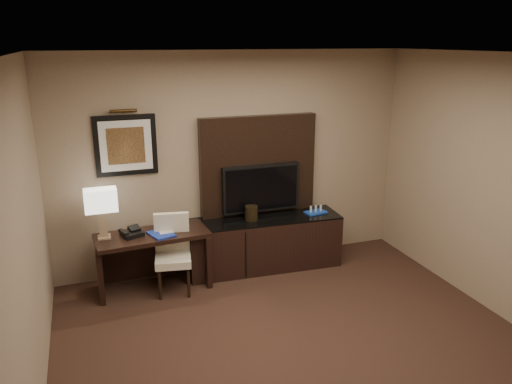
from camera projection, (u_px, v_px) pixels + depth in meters
name	position (u px, v px, depth m)	size (l,w,h in m)	color
floor	(319.00, 375.00, 4.38)	(4.50, 5.00, 0.01)	black
ceiling	(332.00, 56.00, 3.58)	(4.50, 5.00, 0.01)	silver
wall_back	(234.00, 162.00, 6.23)	(4.50, 0.01, 2.70)	gray
wall_left	(16.00, 273.00, 3.27)	(0.01, 5.00, 2.70)	gray
desk	(154.00, 261.00, 5.82)	(1.27, 0.55, 0.68)	black
credenza	(264.00, 243.00, 6.35)	(1.94, 0.54, 0.67)	black
tv_wall_panel	(258.00, 167.00, 6.30)	(1.50, 0.12, 1.30)	black
tv	(261.00, 188.00, 6.28)	(1.00, 0.08, 0.60)	black
artwork	(126.00, 145.00, 5.71)	(0.70, 0.04, 0.70)	black
picture_light	(123.00, 111.00, 5.56)	(0.04, 0.04, 0.30)	#443015
desk_chair	(173.00, 259.00, 5.69)	(0.40, 0.46, 0.83)	#EDE3C6
table_lamp	(102.00, 212.00, 5.50)	(0.37, 0.21, 0.60)	#A08564
desk_phone	(132.00, 231.00, 5.63)	(0.22, 0.20, 0.11)	black
blue_folder	(161.00, 234.00, 5.68)	(0.23, 0.31, 0.02)	navy
book	(158.00, 224.00, 5.71)	(0.16, 0.02, 0.22)	tan
ice_bucket	(251.00, 213.00, 6.16)	(0.16, 0.16, 0.18)	black
minibar_tray	(316.00, 209.00, 6.42)	(0.27, 0.16, 0.10)	#1B49B2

